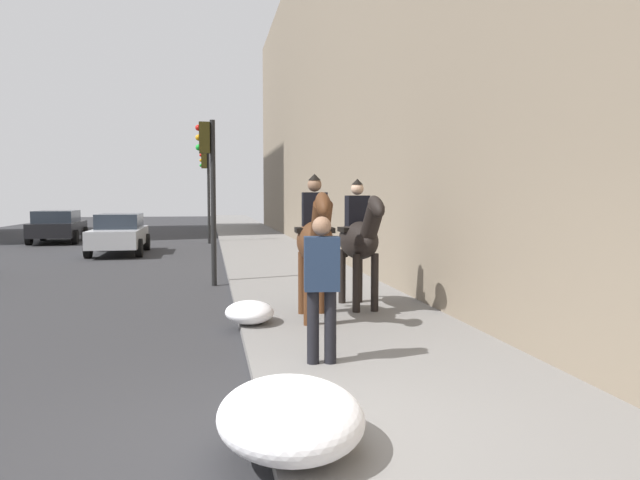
{
  "coord_description": "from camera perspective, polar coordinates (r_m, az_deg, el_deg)",
  "views": [
    {
      "loc": [
        -4.82,
        0.44,
        2.04
      ],
      "look_at": [
        4.0,
        -1.19,
        1.4
      ],
      "focal_mm": 33.85,
      "sensor_mm": 36.0,
      "label": 1
    }
  ],
  "objects": [
    {
      "name": "sidewalk_slab",
      "position": [
        5.63,
        13.13,
        -16.62
      ],
      "size": [
        120.0,
        3.39,
        0.12
      ],
      "primitive_type": "cube",
      "color": "slate",
      "rests_on": "ground"
    },
    {
      "name": "mounted_horse_near",
      "position": [
        9.34,
        -0.43,
        0.06
      ],
      "size": [
        2.15,
        0.64,
        2.28
      ],
      "rotation": [
        0.0,
        0.0,
        3.08
      ],
      "color": "#4C2B16",
      "rests_on": "sidewalk_slab"
    },
    {
      "name": "mounted_horse_far",
      "position": [
        10.4,
        3.74,
        0.23
      ],
      "size": [
        2.15,
        0.63,
        2.24
      ],
      "rotation": [
        0.0,
        0.0,
        3.19
      ],
      "color": "black",
      "rests_on": "sidewalk_slab"
    },
    {
      "name": "pedestrian_greeting",
      "position": [
        6.92,
        0.16,
        -3.76
      ],
      "size": [
        0.3,
        0.43,
        1.7
      ],
      "rotation": [
        0.0,
        0.0,
        -0.11
      ],
      "color": "black",
      "rests_on": "sidewalk_slab"
    },
    {
      "name": "car_mid_lane",
      "position": [
        29.37,
        -23.55,
        1.26
      ],
      "size": [
        4.48,
        2.21,
        1.44
      ],
      "rotation": [
        0.0,
        0.0,
        0.04
      ],
      "color": "black",
      "rests_on": "ground"
    },
    {
      "name": "car_far_lane",
      "position": [
        22.78,
        -18.44,
        0.63
      ],
      "size": [
        4.53,
        1.89,
        1.44
      ],
      "rotation": [
        0.0,
        0.0,
        3.15
      ],
      "color": "#B7BABF",
      "rests_on": "ground"
    },
    {
      "name": "traffic_light_near_curb",
      "position": [
        13.97,
        -10.46,
        6.05
      ],
      "size": [
        0.2,
        0.44,
        3.78
      ],
      "color": "black",
      "rests_on": "ground"
    },
    {
      "name": "traffic_light_far_curb",
      "position": [
        26.8,
        -10.68,
        5.41
      ],
      "size": [
        0.2,
        0.44,
        4.04
      ],
      "color": "black",
      "rests_on": "ground"
    },
    {
      "name": "snow_pile_near",
      "position": [
        4.79,
        -2.82,
        -16.31
      ],
      "size": [
        1.46,
        1.12,
        0.5
      ],
      "primitive_type": "ellipsoid",
      "color": "white",
      "rests_on": "sidewalk_slab"
    },
    {
      "name": "snow_pile_far",
      "position": [
        9.32,
        -6.68,
        -6.79
      ],
      "size": [
        0.96,
        0.74,
        0.33
      ],
      "primitive_type": "ellipsoid",
      "color": "white",
      "rests_on": "sidewalk_slab"
    }
  ]
}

